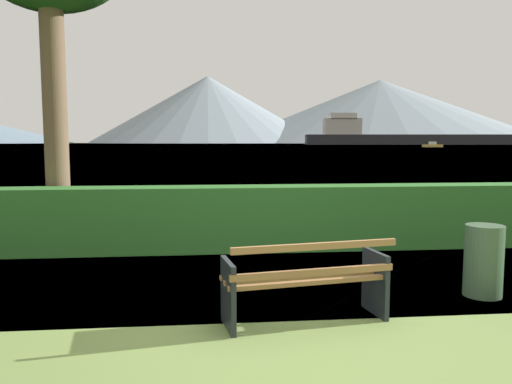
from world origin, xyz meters
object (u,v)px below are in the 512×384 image
Objects in this scene: fishing_boat_near at (433,145)px; cargo_ship_large at (390,136)px; trash_bin at (484,261)px; park_bench at (306,281)px.

cargo_ship_large is at bearing 75.37° from fishing_boat_near.
fishing_boat_near is at bearing 64.97° from trash_bin.
trash_bin is at bearing -115.03° from fishing_boat_near.
park_bench is 2.35m from trash_bin.
park_bench is 293.14m from cargo_ship_large.
fishing_boat_near reaches higher than park_bench.
cargo_ship_large is at bearing 69.47° from trash_bin.
park_bench is 2.05× the size of trash_bin.
park_bench reaches higher than trash_bin.
cargo_ship_large is at bearing 69.10° from park_bench.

